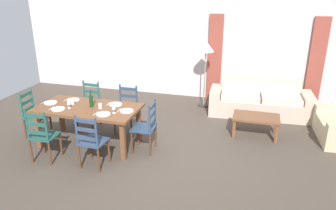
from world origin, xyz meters
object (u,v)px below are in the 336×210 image
dining_table (88,111)px  dining_chair_far_left (89,105)px  wine_glass_near_right (114,107)px  dining_chair_head_east (146,127)px  dining_chair_far_right (127,109)px  coffee_cup_secondary (72,102)px  dining_chair_head_west (34,114)px  coffee_cup_primary (100,106)px  wine_glass_near_left (69,103)px  coffee_table (256,119)px  wine_bottle (91,101)px  standing_lamp (206,50)px  couch (259,102)px  dining_chair_near_left (42,135)px  dining_chair_near_right (91,141)px

dining_table → dining_chair_far_left: 0.89m
wine_glass_near_right → dining_chair_head_east: bearing=17.3°
dining_chair_far_right → coffee_cup_secondary: size_ratio=10.67×
dining_chair_far_right → dining_chair_head_west: (-1.65, -0.74, 0.00)m
wine_glass_near_right → coffee_cup_primary: 0.38m
wine_glass_near_left → coffee_table: (3.32, 1.36, -0.51)m
wine_bottle → coffee_table: 3.23m
coffee_cup_secondary → standing_lamp: bearing=50.9°
coffee_cup_primary → standing_lamp: size_ratio=0.05×
wine_bottle → couch: (3.02, 2.39, -0.58)m
coffee_cup_primary → couch: 3.76m
wine_glass_near_left → wine_glass_near_right: 0.89m
coffee_table → dining_chair_head_east: bearing=-147.9°
couch → standing_lamp: 1.76m
coffee_cup_secondary → coffee_table: (3.37, 1.16, -0.44)m
dining_table → dining_chair_near_left: dining_chair_near_left is taller
wine_glass_near_right → standing_lamp: (1.14, 2.75, 0.55)m
dining_chair_head_west → wine_glass_near_left: 0.98m
dining_chair_near_left → wine_glass_near_left: dining_chair_near_left is taller
dining_table → coffee_table: size_ratio=2.11×
dining_chair_near_left → standing_lamp: 4.14m
dining_chair_head_west → wine_glass_near_right: 1.83m
coffee_cup_primary → dining_chair_near_right: bearing=-75.1°
wine_glass_near_left → standing_lamp: 3.47m
dining_chair_near_left → dining_chair_head_east: (1.58, 0.81, 0.00)m
coffee_cup_secondary → dining_chair_near_right: bearing=-45.1°
dining_chair_far_left → couch: size_ratio=0.41×
wine_glass_near_right → standing_lamp: bearing=67.5°
dining_chair_head_west → coffee_cup_secondary: (0.85, 0.07, 0.32)m
dining_chair_far_right → coffee_cup_primary: (-0.21, -0.72, 0.32)m
dining_chair_near_right → dining_chair_far_left: (-0.87, 1.51, 0.00)m
dining_chair_near_left → wine_glass_near_left: bearing=76.5°
dining_chair_head_east → coffee_cup_primary: bearing=-178.6°
wine_bottle → standing_lamp: bearing=57.1°
coffee_cup_primary → dining_chair_near_left: bearing=-131.7°
dining_chair_near_left → dining_chair_near_right: same height
dining_chair_far_right → standing_lamp: size_ratio=0.59×
dining_chair_head_east → couch: size_ratio=0.41×
dining_table → wine_bottle: 0.22m
dining_chair_far_right → coffee_table: (2.56, 0.49, -0.12)m
dining_chair_near_left → couch: bearing=42.3°
dining_chair_near_left → coffee_table: 4.01m
wine_glass_near_right → coffee_cup_primary: wine_glass_near_right is taller
dining_chair_head_east → dining_chair_near_right: bearing=-131.0°
dining_chair_near_right → couch: 4.13m
dining_chair_head_west → wine_glass_near_left: (0.90, -0.13, 0.38)m
wine_glass_near_right → standing_lamp: size_ratio=0.10×
dining_chair_far_left → standing_lamp: 2.98m
dining_table → dining_chair_near_right: dining_chair_near_right is taller
dining_chair_near_right → coffee_cup_secondary: size_ratio=10.67×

